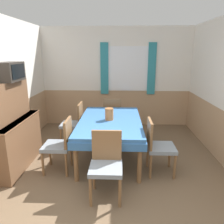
# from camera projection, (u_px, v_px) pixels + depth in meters

# --- Properties ---
(ground_plane) EXTENTS (16.00, 16.00, 0.00)m
(ground_plane) POSITION_uv_depth(u_px,v_px,m) (110.00, 219.00, 2.66)
(ground_plane) COLOR brown
(wall_back) EXTENTS (4.31, 0.09, 2.60)m
(wall_back) POSITION_uv_depth(u_px,v_px,m) (117.00, 77.00, 5.82)
(wall_back) COLOR white
(wall_back) RESTS_ON ground_plane
(wall_left) EXTENTS (0.05, 4.03, 2.60)m
(wall_left) POSITION_uv_depth(u_px,v_px,m) (10.00, 88.00, 4.13)
(wall_left) COLOR white
(wall_left) RESTS_ON ground_plane
(wall_right) EXTENTS (0.05, 4.03, 2.60)m
(wall_right) POSITION_uv_depth(u_px,v_px,m) (222.00, 89.00, 3.99)
(wall_right) COLOR white
(wall_right) RESTS_ON ground_plane
(dining_table) EXTENTS (1.16, 1.93, 0.74)m
(dining_table) POSITION_uv_depth(u_px,v_px,m) (110.00, 125.00, 4.09)
(dining_table) COLOR #386BA8
(dining_table) RESTS_ON ground_plane
(chair_left_far) EXTENTS (0.44, 0.44, 0.92)m
(chair_left_far) POSITION_uv_depth(u_px,v_px,m) (75.00, 122.00, 4.70)
(chair_left_far) COLOR brown
(chair_left_far) RESTS_ON ground_plane
(chair_left_near) EXTENTS (0.44, 0.44, 0.92)m
(chair_left_near) POSITION_uv_depth(u_px,v_px,m) (61.00, 143.00, 3.61)
(chair_left_near) COLOR brown
(chair_left_near) RESTS_ON ground_plane
(chair_right_near) EXTENTS (0.44, 0.44, 0.92)m
(chair_right_near) POSITION_uv_depth(u_px,v_px,m) (157.00, 145.00, 3.55)
(chair_right_near) COLOR brown
(chair_right_near) RESTS_ON ground_plane
(chair_head_near) EXTENTS (0.44, 0.44, 0.92)m
(chair_head_near) POSITION_uv_depth(u_px,v_px,m) (106.00, 162.00, 2.99)
(chair_head_near) COLOR brown
(chair_head_near) RESTS_ON ground_plane
(chair_head_window) EXTENTS (0.44, 0.44, 0.92)m
(chair_head_window) POSITION_uv_depth(u_px,v_px,m) (112.00, 115.00, 5.26)
(chair_head_window) COLOR brown
(chair_head_window) RESTS_ON ground_plane
(sideboard) EXTENTS (0.46, 1.34, 1.49)m
(sideboard) POSITION_uv_depth(u_px,v_px,m) (12.00, 132.00, 3.74)
(sideboard) COLOR brown
(sideboard) RESTS_ON ground_plane
(tv) EXTENTS (0.29, 0.55, 0.31)m
(tv) POSITION_uv_depth(u_px,v_px,m) (10.00, 72.00, 3.60)
(tv) COLOR #2D2823
(tv) RESTS_ON sideboard
(vase) EXTENTS (0.16, 0.16, 0.22)m
(vase) POSITION_uv_depth(u_px,v_px,m) (109.00, 114.00, 4.03)
(vase) COLOR #B26B38
(vase) RESTS_ON dining_table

